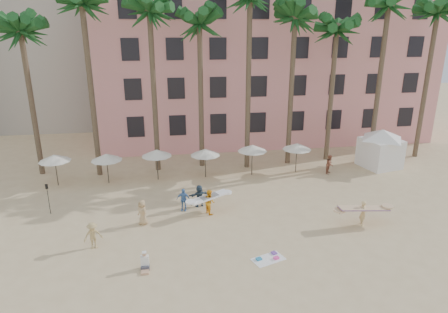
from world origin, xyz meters
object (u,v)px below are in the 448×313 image
cabana (381,145)px  carrier_white (209,201)px  carrier_yellow (363,211)px  pink_hotel (262,64)px

cabana → carrier_white: (-16.38, -7.01, -1.14)m
carrier_yellow → carrier_white: bearing=161.9°
pink_hotel → carrier_yellow: (1.21, -23.40, -7.03)m
pink_hotel → carrier_white: pink_hotel is taller
pink_hotel → carrier_white: 23.04m
pink_hotel → carrier_white: (-8.44, -20.24, -7.07)m
pink_hotel → carrier_yellow: 24.46m
cabana → carrier_yellow: (-6.73, -10.17, -1.09)m
cabana → carrier_white: bearing=-156.8°
pink_hotel → cabana: 16.53m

